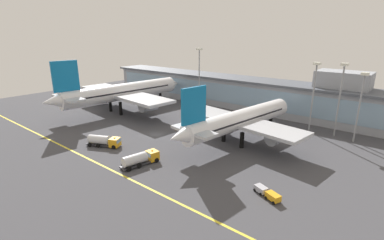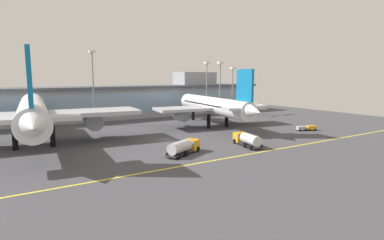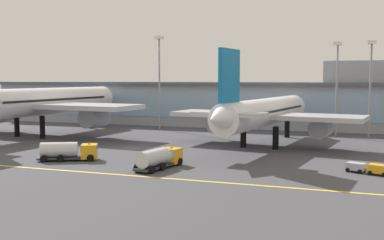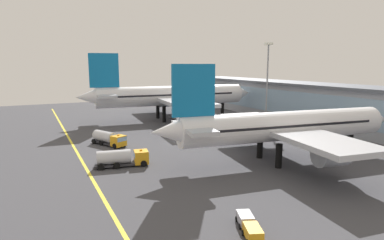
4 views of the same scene
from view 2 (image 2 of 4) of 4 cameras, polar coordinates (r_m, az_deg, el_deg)
name	(u,v)px [view 2 (image 2 of 4)]	position (r m, az deg, el deg)	size (l,w,h in m)	color
ground_plane	(166,140)	(78.66, -4.73, -3.52)	(180.00, 180.00, 0.00)	#424247
taxiway_centreline_stripe	(220,159)	(60.54, 5.06, -7.06)	(144.00, 0.50, 0.01)	yellow
terminal_building	(113,101)	(119.17, -13.94, 3.31)	(130.95, 14.00, 17.02)	#9399A3
airliner_near_left	(33,113)	(79.08, -26.73, 1.16)	(48.26, 56.57, 20.37)	black
airliner_near_right	(213,106)	(98.01, 3.87, 2.52)	(37.07, 47.87, 17.31)	black
fuel_tanker_truck	(247,139)	(72.28, 9.81, -3.43)	(4.40, 9.34, 2.90)	black
baggage_tug_near	(307,128)	(96.49, 19.90, -1.35)	(5.76, 3.57, 1.40)	black
service_truck_far	(184,147)	(63.91, -1.41, -4.83)	(9.19, 6.19, 2.90)	black
apron_light_mast_west	(207,80)	(121.47, 2.67, 7.15)	(1.80, 1.80, 20.72)	gray
apron_light_mast_centre	(220,80)	(126.14, 5.07, 7.20)	(1.80, 1.80, 20.87)	gray
apron_light_mast_east	(233,83)	(128.47, 7.29, 6.69)	(1.80, 1.80, 18.91)	gray
apron_light_mast_far_east	(93,77)	(103.59, -17.39, 7.43)	(1.80, 1.80, 23.30)	gray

